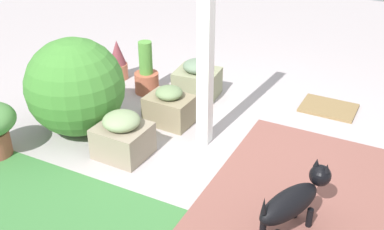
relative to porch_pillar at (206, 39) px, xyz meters
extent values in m
plane|color=#ADA2A4|center=(-0.19, -0.02, -1.05)|extent=(12.00, 12.00, 0.00)
cube|color=brown|center=(-1.24, 0.58, -1.04)|extent=(1.80, 2.40, 0.02)
cube|color=white|center=(0.00, 0.00, 0.00)|extent=(0.12, 0.12, 2.11)
cube|color=gray|center=(0.51, -0.86, -0.90)|extent=(0.51, 0.46, 0.31)
ellipsoid|color=slate|center=(0.51, -0.86, -0.69)|extent=(0.32, 0.32, 0.15)
cube|color=#887A5C|center=(0.48, -0.17, -0.90)|extent=(0.48, 0.36, 0.30)
ellipsoid|color=#6E8558|center=(0.48, -0.17, -0.71)|extent=(0.28, 0.28, 0.13)
cube|color=gray|center=(0.57, 0.55, -0.90)|extent=(0.47, 0.43, 0.30)
ellipsoid|color=gray|center=(0.57, 0.55, -0.69)|extent=(0.34, 0.34, 0.15)
sphere|color=#3F7E30|center=(1.21, 0.37, -0.57)|extent=(0.96, 0.96, 0.96)
cylinder|color=#AE583F|center=(1.07, -0.67, -0.93)|extent=(0.28, 0.28, 0.24)
cylinder|color=#55943C|center=(1.07, -0.67, -0.62)|extent=(0.15, 0.15, 0.38)
cylinder|color=#C36F50|center=(1.59, -0.85, -0.96)|extent=(0.23, 0.23, 0.19)
cone|color=brown|center=(1.59, -0.85, -0.71)|extent=(0.21, 0.21, 0.30)
ellipsoid|color=black|center=(-1.09, 0.87, -0.77)|extent=(0.41, 0.61, 0.21)
sphere|color=black|center=(-1.22, 0.56, -0.69)|extent=(0.16, 0.16, 0.16)
cone|color=black|center=(-1.18, 0.54, -0.60)|extent=(0.05, 0.05, 0.07)
cone|color=black|center=(-1.26, 0.58, -0.60)|extent=(0.05, 0.05, 0.07)
cylinder|color=black|center=(-1.10, 0.68, -0.97)|extent=(0.05, 0.05, 0.17)
cylinder|color=black|center=(-1.22, 0.74, -0.97)|extent=(0.05, 0.05, 0.17)
cylinder|color=black|center=(-0.95, 1.01, -0.97)|extent=(0.05, 0.05, 0.17)
cone|color=black|center=(-0.98, 1.13, -0.64)|extent=(0.04, 0.04, 0.14)
cube|color=olive|center=(-0.93, -1.22, -1.04)|extent=(0.59, 0.44, 0.03)
camera|label=1|loc=(-1.66, 3.51, 1.40)|focal=43.89mm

